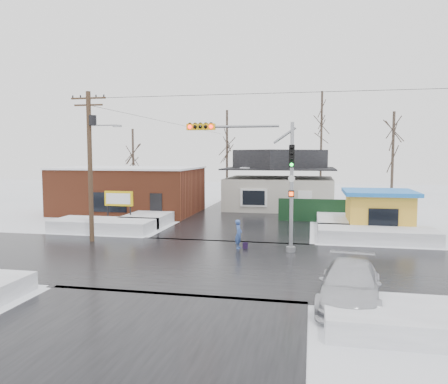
% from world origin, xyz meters
% --- Properties ---
extents(ground, '(120.00, 120.00, 0.00)m').
position_xyz_m(ground, '(0.00, 0.00, 0.00)').
color(ground, white).
rests_on(ground, ground).
extents(road_ns, '(10.00, 120.00, 0.02)m').
position_xyz_m(road_ns, '(0.00, 0.00, 0.01)').
color(road_ns, black).
rests_on(road_ns, ground).
extents(road_ew, '(120.00, 10.00, 0.02)m').
position_xyz_m(road_ew, '(0.00, 0.00, 0.01)').
color(road_ew, black).
rests_on(road_ew, ground).
extents(snowbank_nw, '(7.00, 3.00, 0.80)m').
position_xyz_m(snowbank_nw, '(-9.00, 7.00, 0.40)').
color(snowbank_nw, white).
rests_on(snowbank_nw, ground).
extents(snowbank_ne, '(7.00, 3.00, 0.80)m').
position_xyz_m(snowbank_ne, '(9.00, 7.00, 0.40)').
color(snowbank_ne, white).
rests_on(snowbank_ne, ground).
extents(snowbank_se, '(7.00, 3.00, 0.70)m').
position_xyz_m(snowbank_se, '(9.00, -7.00, 0.35)').
color(snowbank_se, white).
rests_on(snowbank_se, ground).
extents(snowbank_nside_w, '(3.00, 8.00, 0.80)m').
position_xyz_m(snowbank_nside_w, '(-7.00, 12.00, 0.40)').
color(snowbank_nside_w, white).
rests_on(snowbank_nside_w, ground).
extents(snowbank_nside_e, '(3.00, 8.00, 0.80)m').
position_xyz_m(snowbank_nside_e, '(7.00, 12.00, 0.40)').
color(snowbank_nside_e, white).
rests_on(snowbank_nside_e, ground).
extents(traffic_signal, '(6.05, 0.68, 7.00)m').
position_xyz_m(traffic_signal, '(2.43, 2.97, 4.54)').
color(traffic_signal, gray).
rests_on(traffic_signal, ground).
extents(utility_pole, '(3.15, 0.44, 9.00)m').
position_xyz_m(utility_pole, '(-7.93, 3.50, 5.11)').
color(utility_pole, '#382619').
rests_on(utility_pole, ground).
extents(brick_building, '(12.20, 8.20, 4.12)m').
position_xyz_m(brick_building, '(-11.00, 15.99, 2.08)').
color(brick_building, brown).
rests_on(brick_building, ground).
extents(marquee_sign, '(2.20, 0.21, 2.55)m').
position_xyz_m(marquee_sign, '(-9.00, 9.49, 1.92)').
color(marquee_sign, black).
rests_on(marquee_sign, ground).
extents(house, '(10.40, 8.40, 5.76)m').
position_xyz_m(house, '(2.00, 22.00, 2.62)').
color(house, '#B9B4A7').
rests_on(house, ground).
extents(kiosk, '(4.60, 4.60, 2.88)m').
position_xyz_m(kiosk, '(9.50, 9.99, 1.46)').
color(kiosk, gold).
rests_on(kiosk, ground).
extents(fence, '(8.00, 0.12, 1.80)m').
position_xyz_m(fence, '(6.50, 14.00, 0.90)').
color(fence, black).
rests_on(fence, ground).
extents(tree_far_left, '(3.00, 3.00, 10.00)m').
position_xyz_m(tree_far_left, '(-4.00, 26.00, 7.95)').
color(tree_far_left, '#332821').
rests_on(tree_far_left, ground).
extents(tree_far_mid, '(3.00, 3.00, 12.00)m').
position_xyz_m(tree_far_mid, '(6.00, 28.00, 9.54)').
color(tree_far_mid, '#332821').
rests_on(tree_far_mid, ground).
extents(tree_far_right, '(3.00, 3.00, 9.00)m').
position_xyz_m(tree_far_right, '(12.00, 20.00, 7.16)').
color(tree_far_right, '#332821').
rests_on(tree_far_right, ground).
extents(tree_far_west, '(3.00, 3.00, 8.00)m').
position_xyz_m(tree_far_west, '(-14.00, 24.00, 6.36)').
color(tree_far_west, '#332821').
rests_on(tree_far_west, ground).
extents(pedestrian, '(0.44, 0.63, 1.63)m').
position_xyz_m(pedestrian, '(1.09, 3.24, 0.81)').
color(pedestrian, '#38559D').
rests_on(pedestrian, ground).
extents(car, '(2.62, 5.25, 1.46)m').
position_xyz_m(car, '(6.43, -5.07, 0.73)').
color(car, silver).
rests_on(car, ground).
extents(shopping_bag, '(0.30, 0.20, 0.35)m').
position_xyz_m(shopping_bag, '(1.46, 3.25, 0.17)').
color(shopping_bag, black).
rests_on(shopping_bag, ground).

